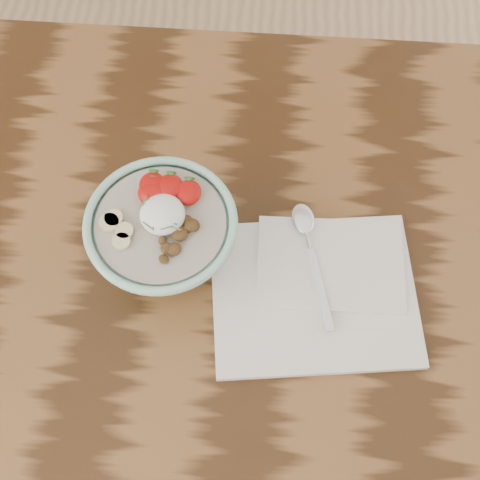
# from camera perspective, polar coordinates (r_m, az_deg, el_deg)

# --- Properties ---
(table) EXTENTS (1.60, 0.90, 0.75)m
(table) POSITION_cam_1_polar(r_m,az_deg,el_deg) (1.04, 1.11, -4.98)
(table) COLOR #371F0D
(table) RESTS_ON ground
(breakfast_bowl) EXTENTS (0.20, 0.20, 0.14)m
(breakfast_bowl) POSITION_cam_1_polar(r_m,az_deg,el_deg) (0.90, -6.53, 0.35)
(breakfast_bowl) COLOR #99CEB7
(breakfast_bowl) RESTS_ON table
(napkin) EXTENTS (0.31, 0.26, 0.02)m
(napkin) POSITION_cam_1_polar(r_m,az_deg,el_deg) (0.94, 6.62, -4.05)
(napkin) COLOR white
(napkin) RESTS_ON table
(spoon) EXTENTS (0.07, 0.20, 0.01)m
(spoon) POSITION_cam_1_polar(r_m,az_deg,el_deg) (0.96, 5.76, 0.38)
(spoon) COLOR silver
(spoon) RESTS_ON napkin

